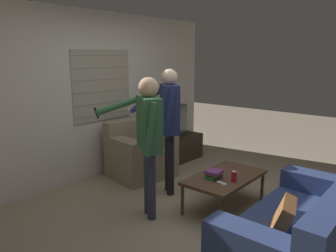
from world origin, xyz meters
TOP-DOWN VIEW (x-y plane):
  - ground_plane at (0.00, 0.00)m, footprint 16.00×16.00m
  - wall_back at (0.00, 2.03)m, footprint 5.20×0.08m
  - couch_blue at (-0.28, -1.32)m, footprint 1.76×0.88m
  - armchair_beige at (0.43, 1.47)m, footprint 1.00×0.91m
  - coffee_table at (0.31, -0.16)m, footprint 1.09×0.62m
  - tv_stand at (1.50, 1.56)m, footprint 0.84×0.56m
  - tv at (1.50, 1.56)m, footprint 0.85×0.57m
  - person_left_standing at (-0.47, 0.40)m, footprint 0.58×0.80m
  - person_right_standing at (0.21, 0.68)m, footprint 0.50×0.79m
  - book_stack at (0.16, -0.10)m, footprint 0.22×0.20m
  - soda_can at (0.22, -0.34)m, footprint 0.07×0.07m
  - spare_remote at (0.04, -0.28)m, footprint 0.07×0.14m

SIDE VIEW (x-z plane):
  - ground_plane at x=0.00m, z-range 0.00..0.00m
  - tv_stand at x=1.50m, z-range 0.00..0.45m
  - couch_blue at x=-0.28m, z-range -0.10..0.74m
  - armchair_beige at x=0.43m, z-range -0.09..0.79m
  - coffee_table at x=0.31m, z-range 0.17..0.59m
  - spare_remote at x=0.04m, z-range 0.42..0.44m
  - book_stack at x=0.16m, z-range 0.42..0.52m
  - soda_can at x=0.22m, z-range 0.42..0.54m
  - tv at x=1.50m, z-range 0.45..0.98m
  - person_left_standing at x=-0.47m, z-range 0.23..1.88m
  - person_right_standing at x=0.21m, z-range 0.24..1.95m
  - wall_back at x=0.00m, z-range 0.00..2.55m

